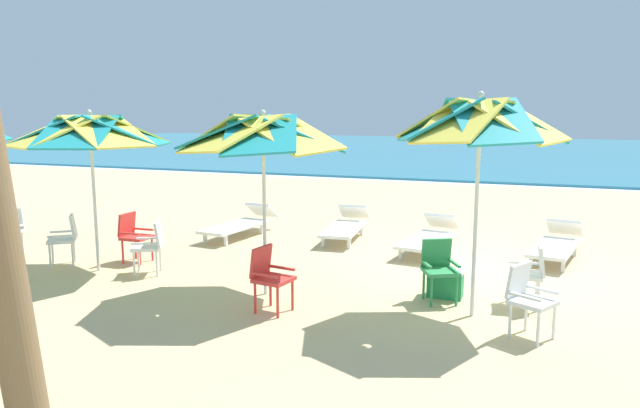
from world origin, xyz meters
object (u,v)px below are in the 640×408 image
object	(u,v)px
sun_lounger_2	(345,226)
cooler_box	(445,283)
plastic_chair_3	(269,275)
plastic_chair_4	(66,237)
plastic_chair_7	(9,228)
sun_lounger_0	(556,244)
plastic_chair_6	(134,234)
plastic_chair_0	(528,296)
plastic_chair_2	(439,266)
beach_umbrella_1	(263,134)
sun_lounger_3	(240,223)
beach_umbrella_2	(90,132)
sun_lounger_1	(429,237)
plastic_chair_1	(530,271)
beach_umbrella_0	(480,123)
plastic_chair_5	(151,244)

from	to	relation	value
sun_lounger_2	cooler_box	xyz separation A→B (m)	(2.51, -3.11, -0.08)
plastic_chair_3	plastic_chair_4	bearing A→B (deg)	168.11
plastic_chair_7	sun_lounger_0	distance (m)	9.91
plastic_chair_3	sun_lounger_0	size ratio (longest dim) A/B	0.39
plastic_chair_7	sun_lounger_0	xyz separation A→B (m)	(9.39, 3.17, -0.22)
plastic_chair_7	sun_lounger_2	world-z (taller)	plastic_chair_7
plastic_chair_6	sun_lounger_0	distance (m)	7.47
plastic_chair_0	plastic_chair_4	bearing A→B (deg)	174.94
plastic_chair_0	sun_lounger_0	distance (m)	4.05
plastic_chair_3	plastic_chair_7	bearing A→B (deg)	169.30
plastic_chair_2	sun_lounger_0	bearing A→B (deg)	62.59
sun_lounger_2	beach_umbrella_1	bearing A→B (deg)	-89.10
plastic_chair_4	plastic_chair_6	bearing A→B (deg)	31.53
beach_umbrella_1	sun_lounger_2	distance (m)	4.39
sun_lounger_2	sun_lounger_3	bearing A→B (deg)	-165.85
plastic_chair_4	plastic_chair_0	bearing A→B (deg)	-5.06
beach_umbrella_2	sun_lounger_1	distance (m)	6.22
plastic_chair_0	plastic_chair_1	bearing A→B (deg)	89.78
beach_umbrella_0	plastic_chair_3	bearing A→B (deg)	-163.46
beach_umbrella_2	plastic_chair_5	bearing A→B (deg)	9.54
sun_lounger_1	sun_lounger_2	bearing A→B (deg)	165.45
plastic_chair_1	cooler_box	distance (m)	1.16
beach_umbrella_1	sun_lounger_3	xyz separation A→B (m)	(-2.22, 3.36, -2.02)
beach_umbrella_0	sun_lounger_3	bearing A→B (deg)	147.63
cooler_box	plastic_chair_0	bearing A→B (deg)	-46.78
plastic_chair_2	plastic_chair_5	xyz separation A→B (m)	(-4.58, -0.25, 0.00)
plastic_chair_2	plastic_chair_6	world-z (taller)	same
plastic_chair_1	beach_umbrella_2	distance (m)	6.98
beach_umbrella_1	plastic_chair_0	bearing A→B (deg)	-6.35
plastic_chair_7	sun_lounger_1	xyz separation A→B (m)	(7.16, 2.97, -0.22)
beach_umbrella_0	plastic_chair_2	size ratio (longest dim) A/B	3.31
plastic_chair_2	plastic_chair_6	xyz separation A→B (m)	(-5.34, 0.28, 0.00)
beach_umbrella_0	plastic_chair_6	distance (m)	6.22
plastic_chair_5	sun_lounger_0	world-z (taller)	plastic_chair_5
plastic_chair_6	sun_lounger_3	xyz separation A→B (m)	(0.74, 2.51, -0.22)
sun_lounger_2	cooler_box	bearing A→B (deg)	-51.03
sun_lounger_1	cooler_box	world-z (taller)	sun_lounger_1
plastic_chair_1	sun_lounger_0	world-z (taller)	plastic_chair_1
plastic_chair_0	cooler_box	world-z (taller)	plastic_chair_0
sun_lounger_0	sun_lounger_1	bearing A→B (deg)	-175.07
beach_umbrella_2	plastic_chair_5	size ratio (longest dim) A/B	3.05
plastic_chair_7	beach_umbrella_2	bearing A→B (deg)	-7.53
plastic_chair_1	beach_umbrella_1	distance (m)	4.07
plastic_chair_7	sun_lounger_2	distance (m)	6.37
beach_umbrella_1	sun_lounger_3	distance (m)	4.50
plastic_chair_4	sun_lounger_1	world-z (taller)	plastic_chair_4
beach_umbrella_1	plastic_chair_6	xyz separation A→B (m)	(-2.95, 0.85, -1.80)
plastic_chair_3	plastic_chair_4	xyz separation A→B (m)	(-4.27, 0.90, 0.00)
beach_umbrella_0	cooler_box	xyz separation A→B (m)	(-0.45, 0.68, -2.27)
sun_lounger_0	plastic_chair_3	bearing A→B (deg)	-130.22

